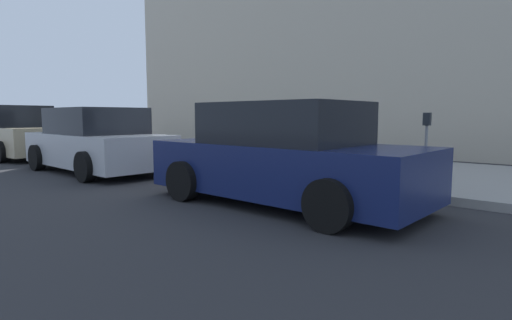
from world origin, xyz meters
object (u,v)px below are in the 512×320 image
at_px(suitcase_red_4, 263,154).
at_px(suitcase_teal_5, 246,155).
at_px(parking_meter, 426,138).
at_px(parked_car_beige_2, 13,134).
at_px(bollard_post, 201,147).
at_px(parked_car_silver_1, 97,142).
at_px(suitcase_navy_1, 329,163).
at_px(suitcase_olive_2, 306,162).
at_px(parked_car_navy_0, 284,157).
at_px(suitcase_black_3, 285,154).
at_px(fire_hydrant, 226,149).
at_px(suitcase_maroon_0, 355,164).

xyz_separation_m(suitcase_red_4, suitcase_teal_5, (0.52, -0.00, -0.06)).
height_order(parking_meter, parked_car_beige_2, parked_car_beige_2).
distance_m(bollard_post, parking_meter, 5.41).
xyz_separation_m(parking_meter, parked_car_beige_2, (12.36, 2.31, -0.18)).
bearing_deg(parked_car_silver_1, suitcase_teal_5, -146.23).
bearing_deg(suitcase_navy_1, suitcase_red_4, -1.16).
xyz_separation_m(suitcase_olive_2, parked_car_navy_0, (-0.93, 2.01, 0.32)).
height_order(suitcase_black_3, fire_hydrant, suitcase_black_3).
distance_m(parking_meter, parked_car_navy_0, 2.69).
distance_m(suitcase_olive_2, bollard_post, 3.11).
bearing_deg(fire_hydrant, suitcase_black_3, -179.99).
distance_m(suitcase_maroon_0, parking_meter, 1.32).
bearing_deg(bollard_post, fire_hydrant, -168.70).
height_order(suitcase_black_3, suitcase_red_4, suitcase_black_3).
distance_m(suitcase_navy_1, suitcase_olive_2, 0.55).
bearing_deg(suitcase_olive_2, parked_car_beige_2, 11.27).
relative_size(suitcase_maroon_0, parked_car_beige_2, 0.18).
relative_size(suitcase_maroon_0, parked_car_navy_0, 0.20).
xyz_separation_m(suitcase_navy_1, parked_car_silver_1, (5.26, 1.99, 0.28)).
distance_m(suitcase_red_4, parked_car_beige_2, 9.16).
distance_m(suitcase_navy_1, parking_meter, 1.83).
distance_m(suitcase_black_3, suitcase_red_4, 0.57).
distance_m(suitcase_maroon_0, suitcase_navy_1, 0.54).
distance_m(suitcase_black_3, parked_car_silver_1, 4.61).
bearing_deg(parked_car_silver_1, suitcase_olive_2, -156.88).
bearing_deg(suitcase_black_3, fire_hydrant, 0.01).
xyz_separation_m(suitcase_olive_2, parked_car_beige_2, (10.08, 2.01, 0.37)).
bearing_deg(suitcase_navy_1, suitcase_teal_5, -0.91).
xyz_separation_m(suitcase_maroon_0, suitcase_red_4, (2.25, 0.00, 0.06)).
distance_m(suitcase_red_4, suitcase_teal_5, 0.52).
height_order(suitcase_olive_2, parked_car_beige_2, parked_car_beige_2).
relative_size(suitcase_teal_5, parked_car_beige_2, 0.14).
relative_size(suitcase_olive_2, suitcase_red_4, 0.63).
bearing_deg(parked_car_navy_0, suitcase_teal_5, -38.00).
bearing_deg(suitcase_red_4, parked_car_beige_2, 12.80).
xyz_separation_m(bollard_post, parked_car_beige_2, (6.98, 1.91, 0.22)).
height_order(suitcase_black_3, suitcase_teal_5, suitcase_black_3).
bearing_deg(parked_car_navy_0, suitcase_red_4, -44.29).
height_order(suitcase_red_4, parking_meter, parking_meter).
xyz_separation_m(suitcase_maroon_0, parked_car_beige_2, (11.17, 2.03, 0.32)).
height_order(parking_meter, parked_car_silver_1, parked_car_silver_1).
relative_size(suitcase_red_4, fire_hydrant, 1.25).
relative_size(suitcase_navy_1, suitcase_teal_5, 0.96).
height_order(suitcase_maroon_0, suitcase_black_3, suitcase_black_3).
xyz_separation_m(suitcase_olive_2, parking_meter, (-2.28, -0.30, 0.55)).
bearing_deg(fire_hydrant, suitcase_teal_5, 177.39).
bearing_deg(suitcase_maroon_0, parked_car_beige_2, 10.31).
bearing_deg(suitcase_olive_2, fire_hydrant, -1.25).
xyz_separation_m(parked_car_silver_1, parked_car_beige_2, (5.38, 0.00, 0.06)).
bearing_deg(suitcase_black_3, parking_meter, -175.02).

